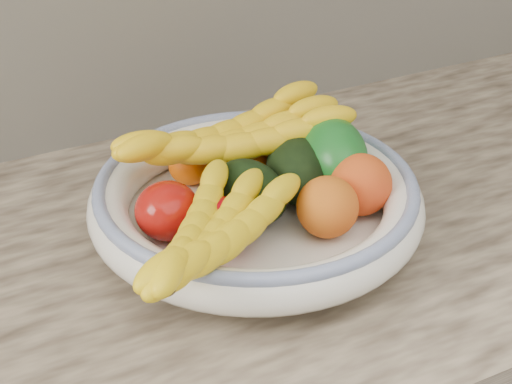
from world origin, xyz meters
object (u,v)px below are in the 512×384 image
at_px(fruit_bowl, 256,200).
at_px(banana_bunch_front, 211,242).
at_px(green_mango, 331,154).
at_px(banana_bunch_back, 232,144).

xyz_separation_m(fruit_bowl, banana_bunch_front, (-0.10, -0.10, 0.03)).
xyz_separation_m(fruit_bowl, green_mango, (0.11, 0.01, 0.03)).
relative_size(green_mango, banana_bunch_back, 0.40).
bearing_deg(banana_bunch_back, banana_bunch_front, -122.72).
xyz_separation_m(green_mango, banana_bunch_back, (-0.11, 0.06, 0.01)).
distance_m(fruit_bowl, banana_bunch_front, 0.14).
bearing_deg(banana_bunch_back, green_mango, -29.52).
relative_size(fruit_bowl, green_mango, 3.10).
xyz_separation_m(fruit_bowl, banana_bunch_back, (0.00, 0.07, 0.04)).
height_order(green_mango, banana_bunch_back, banana_bunch_back).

